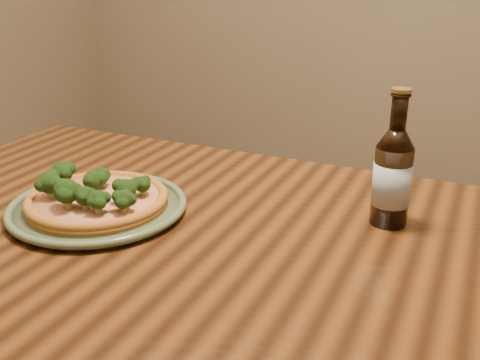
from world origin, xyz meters
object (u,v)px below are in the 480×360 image
at_px(pizza, 95,198).
at_px(beer_bottle, 392,176).
at_px(plate, 98,207).
at_px(table, 272,315).

xyz_separation_m(pizza, beer_bottle, (0.48, 0.17, 0.06)).
xyz_separation_m(plate, beer_bottle, (0.48, 0.17, 0.08)).
distance_m(pizza, beer_bottle, 0.51).
bearing_deg(beer_bottle, pizza, -142.32).
height_order(pizza, beer_bottle, beer_bottle).
relative_size(pizza, beer_bottle, 1.08).
height_order(table, pizza, pizza).
bearing_deg(pizza, beer_bottle, 19.81).
relative_size(table, plate, 5.08).
relative_size(plate, pizza, 1.26).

